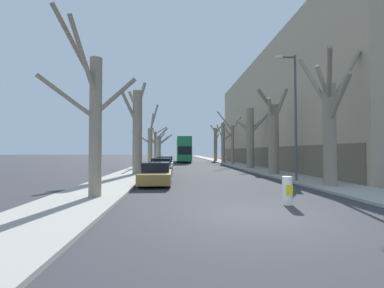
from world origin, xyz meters
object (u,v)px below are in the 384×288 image
at_px(street_tree_left_0, 94,118).
at_px(street_tree_right_4, 223,142).
at_px(double_decker_bus, 184,148).
at_px(street_tree_left_3, 155,145).
at_px(parked_car_0, 156,174).
at_px(parked_car_1, 161,167).
at_px(street_tree_right_1, 273,135).
at_px(street_tree_right_3, 232,142).
at_px(street_tree_left_2, 151,143).
at_px(parked_car_3, 166,161).
at_px(street_tree_left_4, 160,147).
at_px(street_tree_right_2, 251,137).
at_px(traffic_bollard, 287,191).
at_px(lamp_post, 294,111).
at_px(street_tree_right_5, 216,142).
at_px(street_tree_right_0, 330,123).
at_px(parked_car_2, 165,164).
at_px(street_tree_left_1, 137,129).

bearing_deg(street_tree_left_0, street_tree_right_4, 70.37).
bearing_deg(double_decker_bus, street_tree_left_3, -147.82).
distance_m(parked_car_0, parked_car_1, 5.94).
relative_size(street_tree_right_1, street_tree_right_3, 0.92).
bearing_deg(street_tree_left_2, parked_car_3, 22.60).
distance_m(street_tree_left_4, double_decker_bus, 9.42).
distance_m(street_tree_left_3, parked_car_1, 23.92).
height_order(street_tree_left_4, street_tree_right_2, street_tree_right_2).
distance_m(street_tree_right_3, parked_car_1, 18.52).
height_order(street_tree_left_2, street_tree_left_3, street_tree_left_2).
bearing_deg(double_decker_bus, street_tree_right_3, -58.96).
height_order(parked_car_1, parked_car_3, parked_car_1).
bearing_deg(street_tree_right_1, street_tree_right_3, 89.91).
distance_m(street_tree_left_4, traffic_bollard, 47.92).
xyz_separation_m(street_tree_left_3, street_tree_left_4, (0.10, 11.18, -0.04)).
bearing_deg(street_tree_right_4, street_tree_right_3, -90.12).
xyz_separation_m(lamp_post, traffic_bollard, (-3.56, -6.77, -4.11)).
height_order(street_tree_right_1, street_tree_right_3, street_tree_right_3).
xyz_separation_m(street_tree_left_2, parked_car_0, (2.06, -18.19, -2.53)).
xyz_separation_m(parked_car_3, lamp_post, (8.93, -18.74, 3.99)).
xyz_separation_m(street_tree_left_4, street_tree_right_5, (11.85, -3.87, 0.81)).
relative_size(street_tree_right_0, parked_car_2, 1.76).
distance_m(street_tree_right_0, parked_car_0, 10.43).
bearing_deg(parked_car_1, parked_car_2, 90.00).
xyz_separation_m(double_decker_bus, parked_car_3, (-2.79, -13.77, -1.94)).
bearing_deg(parked_car_2, traffic_bollard, -74.25).
bearing_deg(lamp_post, street_tree_right_1, 83.17).
height_order(street_tree_right_1, parked_car_0, street_tree_right_1).
height_order(street_tree_left_0, parked_car_1, street_tree_left_0).
relative_size(street_tree_left_1, lamp_post, 0.99).
bearing_deg(parked_car_0, street_tree_left_0, -114.44).
xyz_separation_m(double_decker_bus, parked_car_1, (-2.79, -26.89, -1.92)).
distance_m(street_tree_right_5, parked_car_3, 20.57).
bearing_deg(street_tree_right_5, street_tree_right_3, -90.30).
xyz_separation_m(street_tree_left_1, street_tree_left_3, (-0.19, 23.28, -0.84)).
height_order(street_tree_left_2, street_tree_right_3, street_tree_left_2).
bearing_deg(street_tree_right_1, traffic_bollard, -109.32).
bearing_deg(street_tree_left_0, street_tree_right_1, 41.40).
distance_m(street_tree_right_2, double_decker_bus, 21.10).
bearing_deg(parked_car_2, street_tree_right_3, 43.05).
relative_size(street_tree_left_0, street_tree_right_4, 1.05).
relative_size(street_tree_right_2, street_tree_right_5, 0.84).
height_order(street_tree_right_2, street_tree_right_3, street_tree_right_3).
height_order(double_decker_bus, parked_car_2, double_decker_bus).
xyz_separation_m(street_tree_left_2, lamp_post, (10.99, -17.88, 1.48)).
distance_m(street_tree_left_3, street_tree_right_4, 11.98).
distance_m(parked_car_1, parked_car_3, 13.11).
bearing_deg(street_tree_right_2, parked_car_2, -177.92).
relative_size(street_tree_right_5, double_decker_bus, 0.70).
height_order(street_tree_right_1, parked_car_1, street_tree_right_1).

